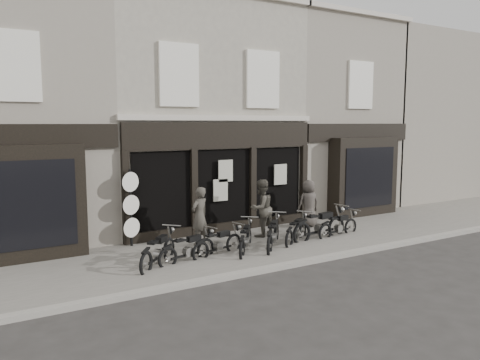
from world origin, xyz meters
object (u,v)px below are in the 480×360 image
motorcycle_3 (246,241)px  motorcycle_4 (273,237)px  motorcycle_6 (320,228)px  advert_sign_post (131,211)px  man_centre (261,208)px  motorcycle_1 (188,251)px  motorcycle_7 (339,228)px  motorcycle_0 (158,254)px  man_right (309,203)px  man_left (200,216)px  motorcycle_2 (218,246)px  motorcycle_5 (296,233)px

motorcycle_3 → motorcycle_4: bearing=-52.8°
motorcycle_6 → advert_sign_post: size_ratio=0.95×
advert_sign_post → man_centre: bearing=-32.9°
motorcycle_1 → motorcycle_7: (5.58, 0.08, -0.01)m
motorcycle_7 → man_centre: (-2.34, 1.20, 0.71)m
motorcycle_6 → motorcycle_4: bearing=177.0°
motorcycle_0 → man_right: man_right is taller
motorcycle_7 → motorcycle_1: bearing=173.0°
man_left → man_centre: bearing=155.9°
man_centre → man_right: bearing=174.0°
motorcycle_6 → advert_sign_post: bearing=153.4°
motorcycle_2 → advert_sign_post: (-1.89, 2.11, 0.85)m
man_right → advert_sign_post: advert_sign_post is taller
motorcycle_2 → man_centre: bearing=12.6°
motorcycle_2 → motorcycle_7: 4.57m
motorcycle_4 → man_right: 3.14m
motorcycle_1 → motorcycle_5: bearing=-11.8°
motorcycle_7 → man_right: (-0.08, 1.51, 0.61)m
motorcycle_0 → motorcycle_6: size_ratio=0.70×
motorcycle_1 → advert_sign_post: advert_sign_post is taller
man_centre → man_right: (2.25, 0.32, -0.10)m
motorcycle_3 → man_centre: size_ratio=0.89×
motorcycle_0 → motorcycle_2: (1.83, 0.03, -0.04)m
motorcycle_5 → motorcycle_7: size_ratio=0.91×
motorcycle_4 → advert_sign_post: 4.41m
motorcycle_7 → advert_sign_post: (-6.45, 2.16, 0.85)m
motorcycle_0 → motorcycle_7: motorcycle_0 is taller
motorcycle_1 → man_left: bearing=38.6°
motorcycle_1 → motorcycle_4: motorcycle_4 is taller
motorcycle_2 → man_left: size_ratio=1.03×
motorcycle_6 → man_left: size_ratio=1.31×
advert_sign_post → motorcycle_0: bearing=-108.3°
motorcycle_2 → advert_sign_post: 2.96m
motorcycle_6 → man_centre: 2.04m
motorcycle_1 → motorcycle_6: (4.79, 0.11, 0.08)m
motorcycle_4 → man_right: man_right is taller
man_centre → motorcycle_7: bearing=138.9°
motorcycle_1 → motorcycle_5: motorcycle_5 is taller
motorcycle_1 → motorcycle_6: 4.79m
motorcycle_6 → man_left: 4.02m
man_centre → advert_sign_post: (-4.12, 0.96, 0.14)m
motorcycle_5 → man_right: man_right is taller
man_centre → motorcycle_5: bearing=105.8°
motorcycle_4 → man_left: man_left is taller
motorcycle_0 → motorcycle_1: bearing=-51.6°
motorcycle_1 → motorcycle_7: bearing=-13.7°
motorcycle_4 → man_centre: man_centre is taller
motorcycle_5 → man_right: size_ratio=1.01×
motorcycle_2 → motorcycle_3: motorcycle_3 is taller
motorcycle_6 → advert_sign_post: 6.10m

